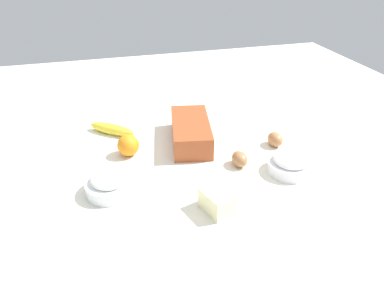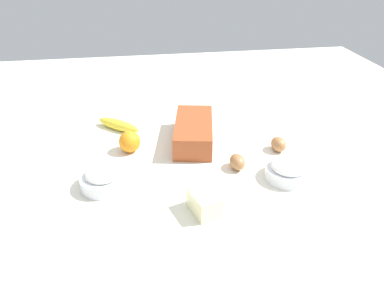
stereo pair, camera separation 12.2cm
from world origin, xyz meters
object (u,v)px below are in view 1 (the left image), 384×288
Objects in this scene: loaf_pan at (191,131)px; banana at (112,129)px; butter_block at (217,201)px; egg_near_butter at (275,139)px; egg_beside_bowl at (240,159)px; sugar_bowl at (290,164)px; flour_bowl at (110,184)px; orange_fruit at (128,145)px.

banana is (0.13, 0.27, -0.02)m from loaf_pan.
butter_block is 0.42m from egg_near_butter.
egg_beside_bowl is (0.19, -0.14, -0.01)m from butter_block.
egg_beside_bowl is (0.08, 0.14, -0.01)m from sugar_bowl.
butter_block reaches higher than banana.
banana is at bearing 48.97° from egg_beside_bowl.
egg_near_butter is (0.28, -0.31, -0.01)m from butter_block.
sugar_bowl is (-0.04, -0.55, 0.00)m from flour_bowl.
egg_near_butter reaches higher than banana.
butter_block is at bearing -174.07° from loaf_pan.
butter_block is at bearing 143.22° from egg_beside_bowl.
orange_fruit is 1.11× the size of egg_beside_bowl.
sugar_bowl is (-0.27, -0.25, -0.01)m from loaf_pan.
egg_near_butter is (0.12, -0.58, -0.00)m from flour_bowl.
loaf_pan is at bearing 29.38° from egg_beside_bowl.
butter_block is at bearing -155.60° from banana.
sugar_bowl is 0.16m from egg_near_butter.
loaf_pan is at bearing -4.92° from butter_block.
banana is 0.57m from butter_block.
butter_block is (-0.38, 0.03, -0.01)m from loaf_pan.
flour_bowl is at bearing 85.45° from sugar_bowl.
banana is at bearing -5.64° from flour_bowl.
orange_fruit is at bearing 109.08° from loaf_pan.
loaf_pan is 0.30m from banana.
loaf_pan reaches higher than egg_near_butter.
egg_beside_bowl is at bearing -36.78° from butter_block.
sugar_bowl is at bearing -118.72° from egg_beside_bowl.
butter_block is at bearing -120.29° from flour_bowl.
banana is at bearing 66.09° from egg_near_butter.
egg_near_butter is at bearing -100.32° from loaf_pan.
loaf_pan is 1.58× the size of banana.
orange_fruit reaches higher than butter_block.
orange_fruit is 0.51m from egg_near_butter.
sugar_bowl is 1.52× the size of butter_block.
egg_near_butter is at bearing -113.91° from banana.
orange_fruit is at bearing 64.36° from egg_beside_bowl.
egg_near_butter and egg_beside_bowl have the same top height.
egg_beside_bowl is at bearing -139.78° from loaf_pan.
egg_near_butter is (-0.11, -0.28, -0.02)m from loaf_pan.
orange_fruit is at bearing 28.83° from butter_block.
sugar_bowl is at bearing -94.55° from flour_bowl.
orange_fruit is 0.82× the size of butter_block.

